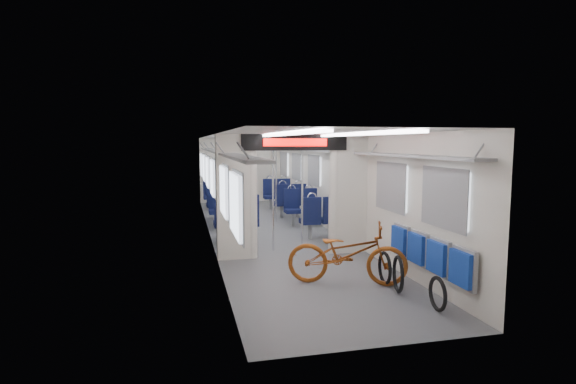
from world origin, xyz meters
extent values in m
plane|color=#515456|center=(0.00, 0.00, 0.00)|extent=(12.00, 12.00, 0.00)
cube|color=silver|center=(-1.45, 0.00, 1.15)|extent=(0.02, 12.00, 2.30)
cube|color=silver|center=(1.45, 0.00, 1.15)|extent=(0.02, 12.00, 2.30)
cube|color=silver|center=(0.00, 6.00, 1.15)|extent=(2.90, 0.02, 2.30)
cube|color=silver|center=(0.00, -6.00, 1.15)|extent=(2.90, 0.02, 2.30)
cube|color=silver|center=(0.00, 0.00, 2.30)|extent=(2.90, 12.00, 0.02)
cube|color=white|center=(-0.55, 0.00, 2.27)|extent=(0.12, 11.40, 0.04)
cube|color=white|center=(0.55, 0.00, 2.27)|extent=(0.12, 11.40, 0.04)
cube|color=silver|center=(-1.12, -2.00, 1.00)|extent=(0.65, 0.18, 2.00)
cube|color=silver|center=(1.12, -2.00, 1.00)|extent=(0.65, 0.18, 2.00)
cube|color=silver|center=(0.00, -2.00, 2.15)|extent=(2.90, 0.18, 0.30)
cylinder|color=silver|center=(-0.80, -2.00, 1.00)|extent=(0.20, 0.20, 2.00)
cylinder|color=silver|center=(0.80, -2.00, 1.00)|extent=(0.20, 0.20, 2.00)
cube|color=black|center=(0.00, -2.11, 2.15)|extent=(2.00, 0.03, 0.30)
cube|color=#FF0C07|center=(0.00, -2.13, 2.15)|extent=(1.20, 0.02, 0.14)
cube|color=silver|center=(-1.42, -4.80, 1.40)|extent=(0.04, 1.00, 0.75)
cube|color=silver|center=(1.42, -4.80, 1.40)|extent=(0.04, 1.00, 0.75)
cube|color=silver|center=(-1.42, -3.20, 1.40)|extent=(0.04, 1.00, 0.75)
cube|color=silver|center=(1.42, -3.20, 1.40)|extent=(0.04, 1.00, 0.75)
cube|color=silver|center=(-1.42, -0.50, 1.40)|extent=(0.04, 1.00, 0.75)
cube|color=silver|center=(1.42, -0.50, 1.40)|extent=(0.04, 1.00, 0.75)
cube|color=silver|center=(-1.42, 1.40, 1.40)|extent=(0.04, 1.00, 0.75)
cube|color=silver|center=(1.42, 1.40, 1.40)|extent=(0.04, 1.00, 0.75)
cube|color=silver|center=(-1.42, 3.30, 1.40)|extent=(0.04, 1.00, 0.75)
cube|color=silver|center=(1.42, 3.30, 1.40)|extent=(0.04, 1.00, 0.75)
cube|color=silver|center=(-1.42, 5.10, 1.40)|extent=(0.04, 1.00, 0.75)
cube|color=silver|center=(1.42, 5.10, 1.40)|extent=(0.04, 1.00, 0.75)
cube|color=gray|center=(-1.27, -4.00, 1.95)|extent=(0.30, 3.60, 0.04)
cube|color=gray|center=(1.27, -4.00, 1.95)|extent=(0.30, 3.60, 0.04)
cube|color=gray|center=(-1.27, 2.00, 1.95)|extent=(0.30, 7.60, 0.04)
cube|color=gray|center=(1.27, 2.00, 1.95)|extent=(0.30, 7.60, 0.04)
cube|color=gray|center=(0.00, 5.94, 1.00)|extent=(0.90, 0.05, 2.00)
imported|color=#934615|center=(0.36, -3.91, 0.47)|extent=(1.91, 1.25, 0.95)
cube|color=gray|center=(1.38, -5.34, 0.58)|extent=(0.06, 0.46, 0.51)
cube|color=navy|center=(1.32, -5.34, 0.58)|extent=(0.06, 0.42, 0.44)
cube|color=gray|center=(1.38, -4.79, 0.58)|extent=(0.06, 0.46, 0.51)
cube|color=navy|center=(1.32, -4.79, 0.58)|extent=(0.06, 0.42, 0.44)
cube|color=gray|center=(1.38, -4.24, 0.58)|extent=(0.06, 0.46, 0.51)
cube|color=navy|center=(1.32, -4.24, 0.58)|extent=(0.06, 0.42, 0.44)
cube|color=gray|center=(1.38, -3.69, 0.58)|extent=(0.06, 0.46, 0.51)
cube|color=navy|center=(1.32, -3.69, 0.58)|extent=(0.06, 0.42, 0.44)
torus|color=black|center=(1.10, -5.21, 0.20)|extent=(0.09, 0.46, 0.45)
torus|color=black|center=(0.94, -4.43, 0.25)|extent=(0.17, 0.54, 0.54)
torus|color=black|center=(0.92, -4.04, 0.23)|extent=(0.09, 0.51, 0.51)
cube|color=#0C1237|center=(-0.70, -0.57, 0.40)|extent=(0.48, 0.45, 0.10)
cylinder|color=gray|center=(-0.70, -0.57, 0.17)|extent=(0.10, 0.10, 0.35)
cube|color=#0C1237|center=(-0.70, -0.75, 0.74)|extent=(0.48, 0.09, 0.59)
torus|color=silver|center=(-0.70, -0.75, 1.04)|extent=(0.24, 0.03, 0.24)
cube|color=#0C1237|center=(-0.70, 1.25, 0.40)|extent=(0.48, 0.45, 0.10)
cylinder|color=gray|center=(-0.70, 1.25, 0.17)|extent=(0.10, 0.10, 0.35)
cube|color=#0C1237|center=(-0.70, 1.43, 0.74)|extent=(0.48, 0.09, 0.59)
torus|color=silver|center=(-0.70, 1.43, 1.04)|extent=(0.24, 0.03, 0.24)
cube|color=#0C1237|center=(-1.17, -0.57, 0.40)|extent=(0.48, 0.45, 0.10)
cylinder|color=gray|center=(-1.17, -0.57, 0.17)|extent=(0.10, 0.10, 0.35)
cube|color=#0C1237|center=(-1.17, -0.75, 0.74)|extent=(0.48, 0.09, 0.59)
torus|color=silver|center=(-1.17, -0.75, 1.04)|extent=(0.24, 0.03, 0.24)
cube|color=#0C1237|center=(-1.17, 1.25, 0.40)|extent=(0.48, 0.45, 0.10)
cylinder|color=gray|center=(-1.17, 1.25, 0.17)|extent=(0.10, 0.10, 0.35)
cube|color=#0C1237|center=(-1.17, 1.43, 0.74)|extent=(0.48, 0.09, 0.59)
torus|color=silver|center=(-1.17, 1.43, 1.04)|extent=(0.24, 0.03, 0.24)
cube|color=#0C1237|center=(0.70, -0.68, 0.40)|extent=(0.42, 0.39, 0.10)
cylinder|color=gray|center=(0.70, -0.68, 0.17)|extent=(0.10, 0.10, 0.35)
cube|color=#0C1237|center=(0.70, -0.83, 0.70)|extent=(0.42, 0.07, 0.51)
torus|color=silver|center=(0.70, -0.83, 0.96)|extent=(0.21, 0.03, 0.21)
cube|color=#0C1237|center=(0.70, 0.89, 0.40)|extent=(0.42, 0.39, 0.10)
cylinder|color=gray|center=(0.70, 0.89, 0.17)|extent=(0.10, 0.10, 0.35)
cube|color=#0C1237|center=(0.70, 1.05, 0.70)|extent=(0.42, 0.07, 0.51)
torus|color=silver|center=(0.70, 1.05, 0.96)|extent=(0.21, 0.03, 0.21)
cube|color=#0C1237|center=(1.17, -0.68, 0.40)|extent=(0.42, 0.39, 0.10)
cylinder|color=gray|center=(1.17, -0.68, 0.17)|extent=(0.10, 0.10, 0.35)
cube|color=#0C1237|center=(1.17, -0.83, 0.70)|extent=(0.42, 0.07, 0.51)
torus|color=silver|center=(1.17, -0.83, 0.96)|extent=(0.21, 0.03, 0.21)
cube|color=#0C1237|center=(1.17, 0.89, 0.40)|extent=(0.42, 0.39, 0.10)
cylinder|color=gray|center=(1.17, 0.89, 0.17)|extent=(0.10, 0.10, 0.35)
cube|color=#0C1237|center=(1.17, 1.05, 0.70)|extent=(0.42, 0.07, 0.51)
torus|color=silver|center=(1.17, 1.05, 0.96)|extent=(0.21, 0.03, 0.21)
cube|color=#0C1237|center=(-0.70, 2.50, 0.40)|extent=(0.48, 0.45, 0.10)
cylinder|color=gray|center=(-0.70, 2.50, 0.17)|extent=(0.10, 0.10, 0.35)
cube|color=#0C1237|center=(-0.70, 2.32, 0.74)|extent=(0.48, 0.09, 0.59)
torus|color=silver|center=(-0.70, 2.32, 1.04)|extent=(0.24, 0.03, 0.24)
cube|color=#0C1237|center=(-0.70, 4.32, 0.40)|extent=(0.48, 0.45, 0.10)
cylinder|color=gray|center=(-0.70, 4.32, 0.17)|extent=(0.10, 0.10, 0.35)
cube|color=#0C1237|center=(-0.70, 4.50, 0.74)|extent=(0.48, 0.09, 0.59)
torus|color=silver|center=(-0.70, 4.50, 1.04)|extent=(0.24, 0.03, 0.24)
cube|color=#0C1237|center=(-1.17, 2.50, 0.40)|extent=(0.48, 0.45, 0.10)
cylinder|color=gray|center=(-1.17, 2.50, 0.17)|extent=(0.10, 0.10, 0.35)
cube|color=#0C1237|center=(-1.17, 2.32, 0.74)|extent=(0.48, 0.09, 0.59)
torus|color=silver|center=(-1.17, 2.32, 1.04)|extent=(0.24, 0.03, 0.24)
cube|color=#0C1237|center=(-1.17, 4.32, 0.40)|extent=(0.48, 0.45, 0.10)
cylinder|color=gray|center=(-1.17, 4.32, 0.17)|extent=(0.10, 0.10, 0.35)
cube|color=#0C1237|center=(-1.17, 4.50, 0.74)|extent=(0.48, 0.09, 0.59)
torus|color=silver|center=(-1.17, 4.50, 1.04)|extent=(0.24, 0.03, 0.24)
cube|color=#0C1237|center=(0.70, 2.29, 0.40)|extent=(0.43, 0.40, 0.10)
cylinder|color=gray|center=(0.70, 2.29, 0.17)|extent=(0.10, 0.10, 0.35)
cube|color=#0C1237|center=(0.70, 2.13, 0.71)|extent=(0.43, 0.08, 0.53)
torus|color=silver|center=(0.70, 2.13, 0.98)|extent=(0.22, 0.03, 0.22)
cube|color=#0C1237|center=(0.70, 3.92, 0.40)|extent=(0.43, 0.40, 0.10)
cylinder|color=gray|center=(0.70, 3.92, 0.17)|extent=(0.10, 0.10, 0.35)
cube|color=#0C1237|center=(0.70, 4.08, 0.71)|extent=(0.43, 0.08, 0.53)
torus|color=silver|center=(0.70, 4.08, 0.98)|extent=(0.22, 0.03, 0.22)
cube|color=#0C1237|center=(1.17, 2.29, 0.40)|extent=(0.43, 0.40, 0.10)
cylinder|color=gray|center=(1.17, 2.29, 0.17)|extent=(0.10, 0.10, 0.35)
cube|color=#0C1237|center=(1.17, 2.13, 0.71)|extent=(0.43, 0.08, 0.53)
torus|color=silver|center=(1.17, 2.13, 0.98)|extent=(0.22, 0.03, 0.22)
cube|color=#0C1237|center=(1.17, 3.92, 0.40)|extent=(0.43, 0.40, 0.10)
cylinder|color=gray|center=(1.17, 3.92, 0.17)|extent=(0.10, 0.10, 0.35)
cube|color=#0C1237|center=(1.17, 4.08, 0.71)|extent=(0.43, 0.08, 0.53)
torus|color=silver|center=(1.17, 4.08, 0.98)|extent=(0.22, 0.03, 0.22)
cylinder|color=silver|center=(-0.31, -1.56, 1.15)|extent=(0.04, 0.04, 2.30)
cylinder|color=silver|center=(0.39, -1.14, 1.15)|extent=(0.05, 0.05, 2.30)
cylinder|color=silver|center=(-0.41, 1.61, 1.15)|extent=(0.05, 0.05, 2.30)
cylinder|color=silver|center=(0.41, 1.62, 1.15)|extent=(0.04, 0.04, 2.30)
camera|label=1|loc=(-2.02, -10.17, 2.15)|focal=28.00mm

